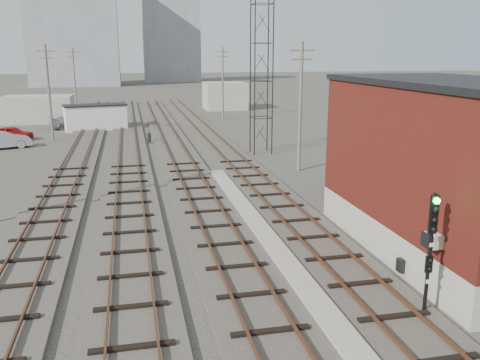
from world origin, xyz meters
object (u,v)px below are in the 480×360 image
object	(u,v)px
switch_stand	(149,138)
site_trailer	(95,117)
signal_mast	(431,246)
car_silver	(3,140)
car_grey	(73,122)
car_red	(12,133)

from	to	relation	value
switch_stand	site_trailer	xyz separation A→B (m)	(-5.37, 10.11, 0.86)
signal_mast	car_silver	world-z (taller)	signal_mast
site_trailer	car_silver	size ratio (longest dim) A/B	1.54
car_grey	car_red	bearing A→B (deg)	124.49
switch_stand	car_silver	bearing A→B (deg)	-164.03
switch_stand	car_red	distance (m)	13.81
site_trailer	car_silver	world-z (taller)	site_trailer
car_red	car_silver	world-z (taller)	car_silver
car_silver	car_red	bearing A→B (deg)	-17.58
switch_stand	car_silver	xyz separation A→B (m)	(-12.71, 0.00, 0.21)
signal_mast	car_grey	world-z (taller)	signal_mast
signal_mast	switch_stand	xyz separation A→B (m)	(-7.21, 34.57, -1.86)
site_trailer	switch_stand	bearing A→B (deg)	-73.53
site_trailer	car_silver	xyz separation A→B (m)	(-7.34, -10.11, -0.65)
switch_stand	car_grey	size ratio (longest dim) A/B	0.23
car_silver	car_grey	bearing A→B (deg)	-42.67
car_red	car_silver	xyz separation A→B (m)	(0.24, -4.81, 0.09)
car_silver	car_grey	size ratio (longest dim) A/B	0.91
signal_mast	car_silver	distance (m)	39.94
car_grey	switch_stand	bearing A→B (deg)	-165.35
signal_mast	car_red	bearing A→B (deg)	117.10
signal_mast	car_red	size ratio (longest dim) A/B	1.05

